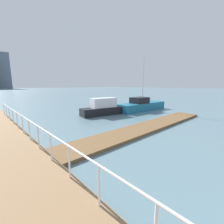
% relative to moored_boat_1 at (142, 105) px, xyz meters
% --- Properties ---
extents(ground_plane, '(300.00, 300.00, 0.00)m').
position_rel_moored_boat_1_xyz_m(ground_plane, '(-10.64, 4.68, -0.63)').
color(ground_plane, slate).
extents(floating_dock, '(15.43, 2.00, 0.18)m').
position_rel_moored_boat_1_xyz_m(floating_dock, '(-6.42, -5.19, -0.54)').
color(floating_dock, brown).
rests_on(floating_dock, ground_plane).
extents(boardwalk_railing, '(0.06, 27.10, 1.08)m').
position_rel_moored_boat_1_xyz_m(boardwalk_railing, '(-13.79, -7.48, 0.59)').
color(boardwalk_railing, white).
rests_on(boardwalk_railing, boardwalk).
extents(moored_boat_1, '(7.39, 2.25, 6.74)m').
position_rel_moored_boat_1_xyz_m(moored_boat_1, '(0.00, 0.00, 0.00)').
color(moored_boat_1, '#1E6B8C').
rests_on(moored_boat_1, ground_plane).
extents(moored_boat_2, '(6.39, 2.52, 1.85)m').
position_rel_moored_boat_1_xyz_m(moored_boat_2, '(-5.04, 1.00, 0.06)').
color(moored_boat_2, black).
rests_on(moored_boat_2, ground_plane).
extents(skyline_tower_3, '(11.84, 9.01, 29.34)m').
position_rel_moored_boat_1_xyz_m(skyline_tower_3, '(3.73, 145.45, 14.03)').
color(skyline_tower_3, slate).
rests_on(skyline_tower_3, ground_plane).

